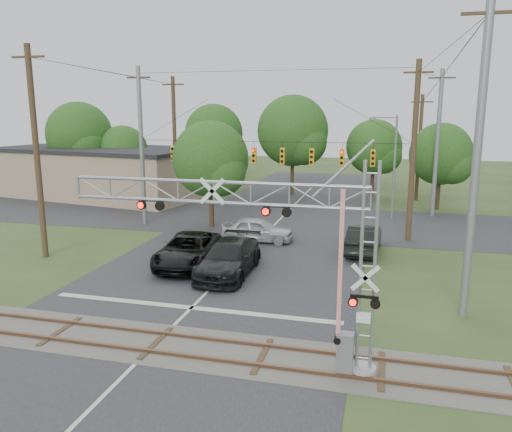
% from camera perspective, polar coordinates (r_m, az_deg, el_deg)
% --- Properties ---
extents(ground, '(160.00, 160.00, 0.00)m').
position_cam_1_polar(ground, '(17.56, -14.31, -16.80)').
color(ground, '#2B4620').
rests_on(ground, ground).
extents(road_main, '(14.00, 90.00, 0.02)m').
position_cam_1_polar(road_main, '(26.00, -3.69, -6.82)').
color(road_main, '#262628').
rests_on(road_main, ground).
extents(road_cross, '(90.00, 12.00, 0.02)m').
position_cam_1_polar(road_cross, '(39.08, 2.69, -0.45)').
color(road_cross, '#262628').
rests_on(road_cross, ground).
extents(railroad_track, '(90.00, 3.20, 0.17)m').
position_cam_1_polar(railroad_track, '(19.12, -11.38, -14.08)').
color(railroad_track, '#47433E').
rests_on(railroad_track, ground).
extents(crossing_gantry, '(10.46, 0.88, 6.91)m').
position_cam_1_polar(crossing_gantry, '(15.93, 1.69, -2.81)').
color(crossing_gantry, gray).
rests_on(crossing_gantry, ground).
extents(traffic_signal_span, '(19.34, 0.36, 11.50)m').
position_cam_1_polar(traffic_signal_span, '(34.20, 2.81, 7.37)').
color(traffic_signal_span, gray).
rests_on(traffic_signal_span, ground).
extents(pickup_black, '(3.52, 6.42, 1.71)m').
position_cam_1_polar(pickup_black, '(27.75, -7.76, -3.88)').
color(pickup_black, black).
rests_on(pickup_black, ground).
extents(car_dark, '(2.54, 6.04, 1.74)m').
position_cam_1_polar(car_dark, '(25.99, -3.11, -4.83)').
color(car_dark, black).
rests_on(car_dark, ground).
extents(sedan_silver, '(4.73, 2.11, 1.58)m').
position_cam_1_polar(sedan_silver, '(32.49, 0.20, -1.56)').
color(sedan_silver, '#B1B4B9').
rests_on(sedan_silver, ground).
extents(suv_dark, '(2.02, 5.21, 1.69)m').
position_cam_1_polar(suv_dark, '(30.69, 12.24, -2.53)').
color(suv_dark, black).
rests_on(suv_dark, ground).
extents(commercial_building, '(22.15, 13.86, 4.84)m').
position_cam_1_polar(commercial_building, '(52.55, -17.10, 4.87)').
color(commercial_building, gray).
rests_on(commercial_building, ground).
extents(streetlight, '(2.15, 0.22, 8.08)m').
position_cam_1_polar(streetlight, '(40.14, 15.33, 5.98)').
color(streetlight, gray).
rests_on(streetlight, ground).
extents(utility_poles, '(24.90, 28.84, 12.58)m').
position_cam_1_polar(utility_poles, '(35.37, 5.66, 7.81)').
color(utility_poles, '#3E2A1C').
rests_on(utility_poles, ground).
extents(treeline, '(54.16, 29.31, 10.02)m').
position_cam_1_polar(treeline, '(47.43, 4.37, 8.48)').
color(treeline, '#382719').
rests_on(treeline, ground).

